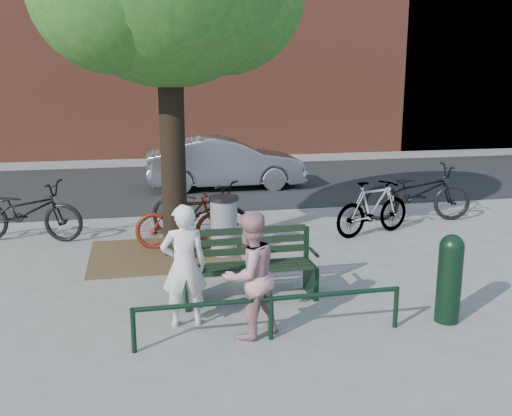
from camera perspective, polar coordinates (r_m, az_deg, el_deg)
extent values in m
plane|color=gray|center=(7.64, -0.64, -9.12)|extent=(90.00, 90.00, 0.00)
cube|color=brown|center=(9.58, -9.18, -4.60)|extent=(2.40, 2.00, 0.02)
cube|color=black|center=(15.76, -6.81, 2.37)|extent=(40.00, 7.00, 0.01)
cube|color=black|center=(7.44, -7.06, -7.96)|extent=(0.06, 0.52, 0.45)
cube|color=black|center=(7.52, -7.31, -4.17)|extent=(0.06, 0.06, 0.44)
cylinder|color=black|center=(7.22, -7.07, -5.23)|extent=(0.04, 0.36, 0.04)
cube|color=black|center=(7.75, 5.49, -7.05)|extent=(0.06, 0.52, 0.45)
cube|color=black|center=(7.82, 5.06, -3.43)|extent=(0.06, 0.06, 0.44)
cylinder|color=black|center=(7.53, 5.79, -4.41)|extent=(0.04, 0.36, 0.04)
cube|color=black|center=(7.48, -0.65, -5.93)|extent=(1.64, 0.46, 0.04)
cube|color=black|center=(7.61, -1.00, -3.31)|extent=(1.64, 0.03, 0.47)
cylinder|color=black|center=(6.31, -12.16, -11.89)|extent=(0.06, 0.06, 0.50)
cylinder|color=black|center=(6.46, 1.51, -10.97)|extent=(0.06, 0.06, 0.50)
cylinder|color=black|center=(6.94, 13.81, -9.61)|extent=(0.06, 0.06, 0.50)
cylinder|color=black|center=(6.37, 1.52, -9.07)|extent=(3.00, 0.06, 0.06)
cylinder|color=black|center=(9.21, -8.35, 6.76)|extent=(0.40, 0.40, 3.80)
imported|color=beige|center=(6.69, -7.21, -5.76)|extent=(0.55, 0.37, 1.47)
imported|color=#B57D81|center=(6.38, -0.63, -6.74)|extent=(0.87, 0.80, 1.44)
cylinder|color=black|center=(7.21, 18.74, -7.23)|extent=(0.29, 0.29, 0.93)
sphere|color=black|center=(7.06, 19.01, -3.67)|extent=(0.29, 0.29, 0.29)
cylinder|color=gray|center=(9.36, -3.22, -1.99)|extent=(0.44, 0.44, 0.92)
cylinder|color=black|center=(9.24, -3.26, 0.98)|extent=(0.48, 0.48, 0.07)
imported|color=black|center=(10.94, -22.04, -0.31)|extent=(2.18, 1.24, 1.08)
imported|color=#58150C|center=(9.73, -7.18, -1.26)|extent=(1.71, 0.69, 1.00)
imported|color=black|center=(10.20, -5.64, -0.28)|extent=(2.07, 1.90, 1.10)
imported|color=gray|center=(10.77, 11.61, 0.02)|extent=(1.77, 1.00, 1.02)
imported|color=black|center=(12.08, 15.80, 1.50)|extent=(2.31, 1.15, 1.16)
imported|color=slate|center=(15.03, -3.08, 4.51)|extent=(4.13, 1.50, 1.35)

